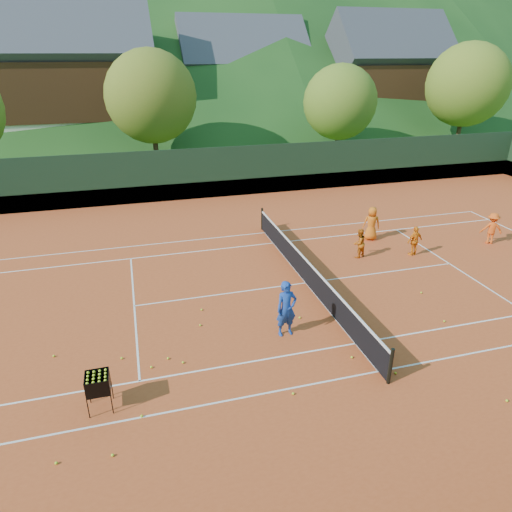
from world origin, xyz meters
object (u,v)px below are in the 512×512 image
object	(u,v)px
student_a	(359,243)
tennis_net	(307,271)
student_b	(415,241)
student_d	(492,228)
chalet_right	(384,82)
coach	(286,309)
chalet_left	(71,83)
ball_hopper	(98,384)
chalet_mid	(241,84)
student_c	(371,223)

from	to	relation	value
student_a	tennis_net	xyz separation A→B (m)	(-3.03, -1.66, -0.14)
student_b	student_d	size ratio (longest dim) A/B	0.91
student_a	tennis_net	world-z (taller)	student_a
student_d	chalet_right	xyz separation A→B (m)	(10.42, 28.56, 4.51)
coach	chalet_left	xyz separation A→B (m)	(-8.12, 33.04, 4.72)
ball_hopper	student_b	bearing A→B (deg)	25.49
chalet_right	coach	bearing A→B (deg)	-123.51
student_b	tennis_net	distance (m)	5.57
ball_hopper	student_d	bearing A→B (deg)	20.49
coach	student_a	world-z (taller)	coach
student_b	chalet_left	world-z (taller)	chalet_left
chalet_mid	chalet_right	size ratio (longest dim) A/B	1.06
chalet_left	chalet_right	distance (m)	30.00
student_a	tennis_net	distance (m)	3.46
student_d	ball_hopper	world-z (taller)	student_d
student_c	chalet_mid	xyz separation A→B (m)	(1.48, 30.67, 4.18)
chalet_left	chalet_right	xyz separation A→B (m)	(30.00, 0.00, -0.39)
ball_hopper	chalet_left	xyz separation A→B (m)	(-2.65, 34.88, 4.88)
student_a	tennis_net	bearing A→B (deg)	6.84
chalet_right	student_d	bearing A→B (deg)	-110.04
ball_hopper	chalet_left	distance (m)	35.32
coach	student_d	world-z (taller)	coach
coach	ball_hopper	world-z (taller)	coach
student_d	student_b	bearing A→B (deg)	27.94
student_a	chalet_mid	bearing A→B (deg)	-117.13
coach	ball_hopper	size ratio (longest dim) A/B	1.82
student_d	ball_hopper	distance (m)	18.07
ball_hopper	chalet_left	size ratio (longest dim) A/B	0.07
student_b	chalet_right	xyz separation A→B (m)	(14.57, 28.79, 4.58)
coach	student_b	size ratio (longest dim) A/B	1.38
student_b	ball_hopper	distance (m)	14.16
coach	tennis_net	xyz separation A→B (m)	(1.88, 3.04, -0.41)
student_b	chalet_right	bearing A→B (deg)	-127.84
student_c	ball_hopper	world-z (taller)	student_c
student_d	chalet_right	bearing A→B (deg)	-85.33
student_d	tennis_net	distance (m)	9.69
student_c	chalet_mid	world-z (taller)	chalet_mid
student_a	chalet_left	bearing A→B (deg)	-87.19
student_d	chalet_mid	bearing A→B (deg)	-59.01
student_c	student_d	world-z (taller)	student_c
student_a	chalet_left	size ratio (longest dim) A/B	0.09
student_a	student_c	bearing A→B (deg)	-153.59
student_b	chalet_mid	world-z (taller)	chalet_mid
coach	chalet_right	distance (m)	39.86
student_b	student_d	xyz separation A→B (m)	(4.15, 0.23, 0.07)
student_b	ball_hopper	world-z (taller)	student_b
coach	student_d	xyz separation A→B (m)	(11.46, 4.48, -0.18)
student_c	student_d	size ratio (longest dim) A/B	1.09
ball_hopper	chalet_right	size ratio (longest dim) A/B	0.08
student_a	chalet_right	size ratio (longest dim) A/B	0.11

